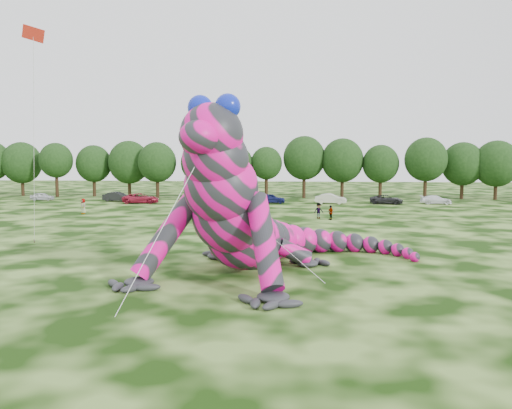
{
  "coord_description": "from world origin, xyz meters",
  "views": [
    {
      "loc": [
        7.12,
        -26.53,
        6.7
      ],
      "look_at": [
        4.41,
        2.52,
        4.0
      ],
      "focal_mm": 35.0,
      "sensor_mm": 36.0,
      "label": 1
    }
  ],
  "objects_px": {
    "car_3": "(217,198)",
    "car_6": "(386,200)",
    "tree_3": "(56,170)",
    "car_5": "(331,199)",
    "tree_8": "(235,172)",
    "tree_11": "(342,168)",
    "tree_9": "(266,173)",
    "tree_7": "(201,170)",
    "car_1": "(118,197)",
    "car_0": "(42,196)",
    "spectator_3": "(331,213)",
    "car_2": "(141,198)",
    "spectator_4": "(83,206)",
    "car_7": "(436,200)",
    "tree_5": "(129,169)",
    "tree_12": "(381,172)",
    "flying_kite": "(33,51)",
    "spectator_2": "(319,211)",
    "tree_15": "(496,170)",
    "tree_6": "(157,170)",
    "inflatable_gecko": "(250,187)",
    "tree_13": "(426,169)",
    "car_4": "(271,198)",
    "tree_4": "(94,171)",
    "tree_2": "(22,169)",
    "tree_10": "(304,167)",
    "spectator_5": "(245,224)",
    "tree_14": "(462,171)"
  },
  "relations": [
    {
      "from": "car_2",
      "to": "tree_6",
      "type": "bearing_deg",
      "value": -5.42
    },
    {
      "from": "spectator_2",
      "to": "tree_7",
      "type": "bearing_deg",
      "value": 103.56
    },
    {
      "from": "tree_6",
      "to": "car_5",
      "type": "relative_size",
      "value": 2.06
    },
    {
      "from": "tree_6",
      "to": "car_6",
      "type": "height_order",
      "value": "tree_6"
    },
    {
      "from": "inflatable_gecko",
      "to": "car_5",
      "type": "relative_size",
      "value": 4.35
    },
    {
      "from": "tree_2",
      "to": "spectator_5",
      "type": "xyz_separation_m",
      "value": [
        45.03,
        -41.5,
        -3.94
      ]
    },
    {
      "from": "tree_15",
      "to": "car_2",
      "type": "height_order",
      "value": "tree_15"
    },
    {
      "from": "car_4",
      "to": "car_2",
      "type": "bearing_deg",
      "value": 90.17
    },
    {
      "from": "tree_8",
      "to": "tree_11",
      "type": "xyz_separation_m",
      "value": [
        18.0,
        1.21,
        0.56
      ]
    },
    {
      "from": "flying_kite",
      "to": "spectator_3",
      "type": "distance_m",
      "value": 33.08
    },
    {
      "from": "tree_3",
      "to": "car_5",
      "type": "xyz_separation_m",
      "value": [
        47.04,
        -9.38,
        -3.96
      ]
    },
    {
      "from": "car_4",
      "to": "car_7",
      "type": "bearing_deg",
      "value": -92.39
    },
    {
      "from": "tree_15",
      "to": "car_2",
      "type": "distance_m",
      "value": 56.82
    },
    {
      "from": "tree_11",
      "to": "tree_3",
      "type": "bearing_deg",
      "value": -178.7
    },
    {
      "from": "tree_11",
      "to": "car_3",
      "type": "xyz_separation_m",
      "value": [
        -19.81,
        -9.18,
        -4.36
      ]
    },
    {
      "from": "tree_9",
      "to": "car_6",
      "type": "height_order",
      "value": "tree_9"
    },
    {
      "from": "car_5",
      "to": "car_7",
      "type": "height_order",
      "value": "car_5"
    },
    {
      "from": "car_5",
      "to": "tree_5",
      "type": "bearing_deg",
      "value": 80.79
    },
    {
      "from": "tree_11",
      "to": "car_1",
      "type": "height_order",
      "value": "tree_11"
    },
    {
      "from": "tree_5",
      "to": "car_6",
      "type": "height_order",
      "value": "tree_5"
    },
    {
      "from": "car_7",
      "to": "car_2",
      "type": "bearing_deg",
      "value": 96.35
    },
    {
      "from": "flying_kite",
      "to": "tree_11",
      "type": "bearing_deg",
      "value": 63.97
    },
    {
      "from": "tree_3",
      "to": "spectator_2",
      "type": "xyz_separation_m",
      "value": [
        44.69,
        -27.85,
        -3.84
      ]
    },
    {
      "from": "tree_5",
      "to": "car_3",
      "type": "distance_m",
      "value": 19.98
    },
    {
      "from": "flying_kite",
      "to": "car_2",
      "type": "xyz_separation_m",
      "value": [
        -5.66,
        39.18,
        -13.27
      ]
    },
    {
      "from": "car_3",
      "to": "spectator_2",
      "type": "height_order",
      "value": "spectator_2"
    },
    {
      "from": "car_0",
      "to": "spectator_3",
      "type": "bearing_deg",
      "value": -119.84
    },
    {
      "from": "tree_5",
      "to": "car_2",
      "type": "distance_m",
      "value": 14.48
    },
    {
      "from": "car_2",
      "to": "spectator_4",
      "type": "height_order",
      "value": "spectator_4"
    },
    {
      "from": "tree_6",
      "to": "spectator_5",
      "type": "distance_m",
      "value": 44.18
    },
    {
      "from": "inflatable_gecko",
      "to": "tree_5",
      "type": "bearing_deg",
      "value": 133.25
    },
    {
      "from": "tree_8",
      "to": "car_7",
      "type": "xyz_separation_m",
      "value": [
        30.94,
        -8.29,
        -3.83
      ]
    },
    {
      "from": "tree_4",
      "to": "car_4",
      "type": "bearing_deg",
      "value": -18.98
    },
    {
      "from": "tree_3",
      "to": "tree_7",
      "type": "relative_size",
      "value": 1.0
    },
    {
      "from": "inflatable_gecko",
      "to": "tree_13",
      "type": "height_order",
      "value": "tree_13"
    },
    {
      "from": "tree_5",
      "to": "tree_14",
      "type": "xyz_separation_m",
      "value": [
        56.59,
        0.29,
        -0.2
      ]
    },
    {
      "from": "tree_9",
      "to": "car_7",
      "type": "relative_size",
      "value": 1.95
    },
    {
      "from": "tree_10",
      "to": "tree_5",
      "type": "bearing_deg",
      "value": -179.73
    },
    {
      "from": "tree_7",
      "to": "car_1",
      "type": "height_order",
      "value": "tree_7"
    },
    {
      "from": "car_4",
      "to": "car_1",
      "type": "bearing_deg",
      "value": 83.16
    },
    {
      "from": "tree_4",
      "to": "tree_13",
      "type": "distance_m",
      "value": 56.8
    },
    {
      "from": "tree_3",
      "to": "tree_5",
      "type": "xyz_separation_m",
      "value": [
        12.59,
        1.37,
        0.18
      ]
    },
    {
      "from": "tree_5",
      "to": "spectator_4",
      "type": "distance_m",
      "value": 27.5
    },
    {
      "from": "tree_2",
      "to": "tree_12",
      "type": "distance_m",
      "value": 63.04
    },
    {
      "from": "flying_kite",
      "to": "car_2",
      "type": "relative_size",
      "value": 2.99
    },
    {
      "from": "car_3",
      "to": "car_6",
      "type": "relative_size",
      "value": 0.97
    },
    {
      "from": "car_0",
      "to": "tree_12",
      "type": "bearing_deg",
      "value": -85.74
    },
    {
      "from": "car_4",
      "to": "tree_10",
      "type": "bearing_deg",
      "value": -29.31
    },
    {
      "from": "car_1",
      "to": "spectator_3",
      "type": "bearing_deg",
      "value": -114.2
    },
    {
      "from": "car_5",
      "to": "car_6",
      "type": "distance_m",
      "value": 8.18
    }
  ]
}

